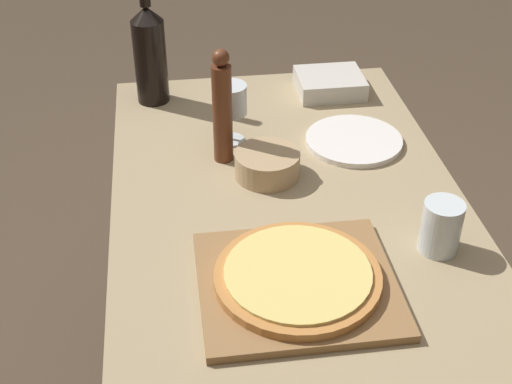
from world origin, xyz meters
name	(u,v)px	position (x,y,z in m)	size (l,w,h in m)	color
dining_table	(291,250)	(0.00, 0.00, 0.64)	(0.76, 1.31, 0.75)	#9E8966
cutting_board	(297,284)	(-0.03, -0.24, 0.76)	(0.36, 0.33, 0.02)	olive
pizza	(298,276)	(-0.03, -0.24, 0.78)	(0.31, 0.31, 0.02)	#BC7A3D
wine_bottle	(150,53)	(-0.28, 0.54, 0.89)	(0.09, 0.09, 0.35)	black
pepper_mill	(222,109)	(-0.12, 0.22, 0.88)	(0.05, 0.05, 0.28)	#5B2D19
wine_glass	(230,101)	(-0.10, 0.30, 0.86)	(0.08, 0.08, 0.15)	silver
small_bowl	(267,164)	(-0.03, 0.14, 0.78)	(0.15, 0.15, 0.06)	tan
drinking_tumbler	(441,227)	(0.26, -0.17, 0.80)	(0.08, 0.08, 0.11)	silver
dinner_plate	(354,140)	(0.20, 0.25, 0.76)	(0.24, 0.24, 0.01)	white
food_container	(330,83)	(0.20, 0.52, 0.78)	(0.18, 0.15, 0.05)	beige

